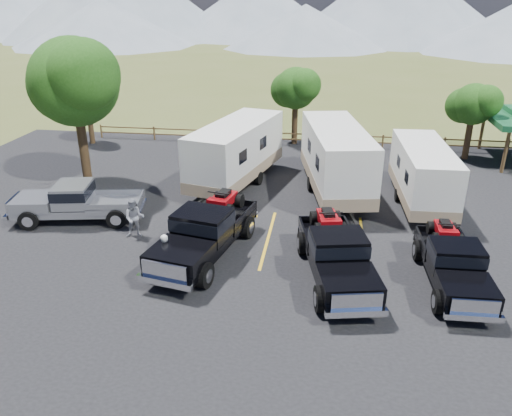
# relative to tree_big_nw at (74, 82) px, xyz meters

# --- Properties ---
(ground) EXTENTS (320.00, 320.00, 0.00)m
(ground) POSITION_rel_tree_big_nw_xyz_m (12.55, -9.03, -5.60)
(ground) COLOR #4C5624
(ground) RESTS_ON ground
(asphalt_lot) EXTENTS (44.00, 34.00, 0.04)m
(asphalt_lot) POSITION_rel_tree_big_nw_xyz_m (12.55, -6.03, -5.58)
(asphalt_lot) COLOR black
(asphalt_lot) RESTS_ON ground
(stall_lines) EXTENTS (12.12, 5.50, 0.01)m
(stall_lines) POSITION_rel_tree_big_nw_xyz_m (12.55, -5.03, -5.55)
(stall_lines) COLOR gold
(stall_lines) RESTS_ON asphalt_lot
(tree_big_nw) EXTENTS (5.54, 5.18, 7.84)m
(tree_big_nw) POSITION_rel_tree_big_nw_xyz_m (0.00, 0.00, 0.00)
(tree_big_nw) COLOR #312213
(tree_big_nw) RESTS_ON ground
(tree_ne_a) EXTENTS (3.11, 2.92, 4.76)m
(tree_ne_a) POSITION_rel_tree_big_nw_xyz_m (21.52, 7.99, -2.11)
(tree_ne_a) COLOR #312213
(tree_ne_a) RESTS_ON ground
(tree_north) EXTENTS (3.46, 3.24, 5.25)m
(tree_north) POSITION_rel_tree_big_nw_xyz_m (10.52, 9.99, -1.76)
(tree_north) COLOR #312213
(tree_north) RESTS_ON ground
(tree_nw_small) EXTENTS (2.59, 2.43, 3.85)m
(tree_nw_small) POSITION_rel_tree_big_nw_xyz_m (-3.48, 7.99, -2.81)
(tree_nw_small) COLOR #312213
(tree_nw_small) RESTS_ON ground
(rail_fence) EXTENTS (36.12, 0.12, 1.00)m
(rail_fence) POSITION_rel_tree_big_nw_xyz_m (14.55, 9.47, -4.99)
(rail_fence) COLOR brown
(rail_fence) RESTS_ON ground
(mountain_range) EXTENTS (209.00, 71.00, 20.00)m
(mountain_range) POSITION_rel_tree_big_nw_xyz_m (4.92, 96.95, 2.28)
(mountain_range) COLOR slate
(mountain_range) RESTS_ON ground
(rig_left) EXTENTS (3.39, 6.87, 2.20)m
(rig_left) POSITION_rel_tree_big_nw_xyz_m (8.28, -6.77, -4.50)
(rig_left) COLOR black
(rig_left) RESTS_ON asphalt_lot
(rig_center) EXTENTS (3.19, 6.46, 2.07)m
(rig_center) POSITION_rel_tree_big_nw_xyz_m (13.36, -7.78, -4.56)
(rig_center) COLOR black
(rig_center) RESTS_ON asphalt_lot
(rig_right) EXTENTS (2.11, 5.63, 1.86)m
(rig_right) POSITION_rel_tree_big_nw_xyz_m (17.47, -7.65, -4.66)
(rig_right) COLOR black
(rig_right) RESTS_ON asphalt_lot
(trailer_left) EXTENTS (4.32, 9.65, 3.35)m
(trailer_left) POSITION_rel_tree_big_nw_xyz_m (8.01, 1.45, -3.80)
(trailer_left) COLOR white
(trailer_left) RESTS_ON asphalt_lot
(trailer_center) EXTENTS (3.98, 9.99, 3.46)m
(trailer_center) POSITION_rel_tree_big_nw_xyz_m (13.32, 0.86, -3.75)
(trailer_center) COLOR white
(trailer_center) RESTS_ON asphalt_lot
(trailer_right) EXTENTS (2.43, 8.45, 2.93)m
(trailer_right) POSITION_rel_tree_big_nw_xyz_m (17.52, -0.14, -4.02)
(trailer_right) COLOR white
(trailer_right) RESTS_ON asphalt_lot
(pickup_silver) EXTENTS (6.23, 2.98, 1.79)m
(pickup_silver) POSITION_rel_tree_big_nw_xyz_m (1.72, -4.42, -4.62)
(pickup_silver) COLOR gray
(pickup_silver) RESTS_ON asphalt_lot
(person_a) EXTENTS (0.64, 0.48, 1.61)m
(person_a) POSITION_rel_tree_big_nw_xyz_m (7.13, -8.42, -4.75)
(person_a) COLOR silver
(person_a) RESTS_ON asphalt_lot
(person_b) EXTENTS (0.99, 0.86, 1.74)m
(person_b) POSITION_rel_tree_big_nw_xyz_m (4.89, -5.65, -4.69)
(person_b) COLOR gray
(person_b) RESTS_ON asphalt_lot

